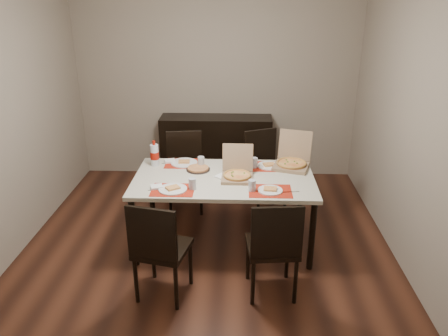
{
  "coord_description": "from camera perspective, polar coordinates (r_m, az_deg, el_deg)",
  "views": [
    {
      "loc": [
        0.32,
        -3.9,
        2.49
      ],
      "look_at": [
        0.17,
        0.1,
        0.85
      ],
      "focal_mm": 35.0,
      "sensor_mm": 36.0,
      "label": 1
    }
  ],
  "objects": [
    {
      "name": "soda_bottle",
      "position": [
        4.68,
        -9.05,
        1.69
      ],
      "size": [
        0.09,
        0.09,
        0.27
      ],
      "color": "silver",
      "rests_on": "dining_table"
    },
    {
      "name": "pizza_box_right",
      "position": [
        4.66,
        8.86,
        0.85
      ],
      "size": [
        0.45,
        0.47,
        0.35
      ],
      "color": "#876A4E",
      "rests_on": "dining_table"
    },
    {
      "name": "chair_near_right",
      "position": [
        3.72,
        6.5,
        -9.99
      ],
      "size": [
        0.46,
        0.46,
        0.93
      ],
      "color": "black",
      "rests_on": "ground"
    },
    {
      "name": "setting_near_right",
      "position": [
        4.07,
        5.39,
        -2.74
      ],
      "size": [
        0.48,
        0.3,
        0.11
      ],
      "color": "#B11C0B",
      "rests_on": "dining_table"
    },
    {
      "name": "sideboard",
      "position": [
        6.04,
        -1.03,
        2.55
      ],
      "size": [
        1.5,
        0.4,
        0.9
      ],
      "primitive_type": "cube",
      "color": "black",
      "rests_on": "ground"
    },
    {
      "name": "dip_bowl",
      "position": [
        4.53,
        0.88,
        -0.1
      ],
      "size": [
        0.13,
        0.13,
        0.03
      ],
      "primitive_type": "imported",
      "rotation": [
        0.0,
        0.0,
        0.21
      ],
      "color": "white",
      "rests_on": "dining_table"
    },
    {
      "name": "pizza_box_center",
      "position": [
        4.33,
        1.75,
        -0.67
      ],
      "size": [
        0.31,
        0.35,
        0.31
      ],
      "color": "#876A4E",
      "rests_on": "dining_table"
    },
    {
      "name": "setting_far_left",
      "position": [
        4.7,
        -4.93,
        0.73
      ],
      "size": [
        0.47,
        0.3,
        0.11
      ],
      "color": "#B11C0B",
      "rests_on": "dining_table"
    },
    {
      "name": "chair_far_right",
      "position": [
        5.32,
        5.2,
        0.35
      ],
      "size": [
        0.55,
        0.55,
        0.93
      ],
      "color": "black",
      "rests_on": "ground"
    },
    {
      "name": "setting_near_left",
      "position": [
        4.11,
        -6.32,
        -2.58
      ],
      "size": [
        0.45,
        0.3,
        0.11
      ],
      "color": "#B11C0B",
      "rests_on": "dining_table"
    },
    {
      "name": "faina_plate",
      "position": [
        4.54,
        -3.4,
        -0.1
      ],
      "size": [
        0.25,
        0.25,
        0.03
      ],
      "color": "black",
      "rests_on": "dining_table"
    },
    {
      "name": "ground",
      "position": [
        4.64,
        -2.21,
        -10.32
      ],
      "size": [
        3.8,
        4.0,
        0.02
      ],
      "primitive_type": "cube",
      "color": "#482416",
      "rests_on": "ground"
    },
    {
      "name": "setting_far_right",
      "position": [
        4.63,
        5.41,
        0.4
      ],
      "size": [
        0.47,
        0.3,
        0.11
      ],
      "color": "#B11C0B",
      "rests_on": "dining_table"
    },
    {
      "name": "chair_near_left",
      "position": [
        3.71,
        -8.51,
        -10.18
      ],
      "size": [
        0.5,
        0.5,
        0.93
      ],
      "color": "black",
      "rests_on": "ground"
    },
    {
      "name": "napkin_loose",
      "position": [
        4.36,
        -0.27,
        -1.11
      ],
      "size": [
        0.16,
        0.16,
        0.02
      ],
      "primitive_type": "cube",
      "rotation": [
        0.0,
        0.0,
        0.93
      ],
      "color": "white",
      "rests_on": "dining_table"
    },
    {
      "name": "room_walls",
      "position": [
        4.41,
        -2.12,
        12.4
      ],
      "size": [
        3.84,
        4.02,
        2.62
      ],
      "color": "gray",
      "rests_on": "ground"
    },
    {
      "name": "dining_table",
      "position": [
        4.39,
        -0.0,
        -2.01
      ],
      "size": [
        1.8,
        1.0,
        0.75
      ],
      "color": "beige",
      "rests_on": "ground"
    },
    {
      "name": "chair_far_left",
      "position": [
        5.25,
        -5.14,
        0.06
      ],
      "size": [
        0.47,
        0.47,
        0.93
      ],
      "color": "black",
      "rests_on": "ground"
    }
  ]
}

